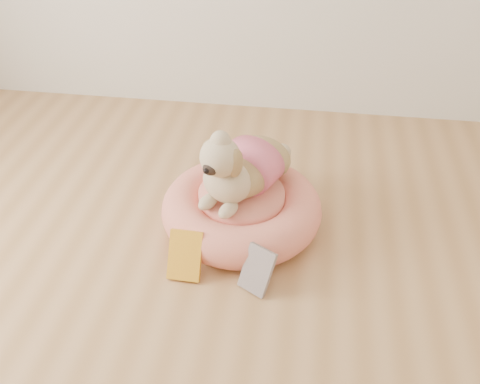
# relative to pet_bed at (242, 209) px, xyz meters

# --- Properties ---
(pet_bed) EXTENTS (0.73, 0.73, 0.19)m
(pet_bed) POSITION_rel_pet_bed_xyz_m (0.00, 0.00, 0.00)
(pet_bed) COLOR #E86C5A
(pet_bed) RESTS_ON floor
(dog) EXTENTS (0.54, 0.62, 0.38)m
(dog) POSITION_rel_pet_bed_xyz_m (-0.01, 0.00, 0.29)
(dog) COLOR olive
(dog) RESTS_ON pet_bed
(book_yellow) EXTENTS (0.14, 0.14, 0.19)m
(book_yellow) POSITION_rel_pet_bed_xyz_m (-0.18, -0.35, 0.00)
(book_yellow) COLOR yellow
(book_yellow) RESTS_ON floor
(book_white) EXTENTS (0.16, 0.15, 0.18)m
(book_white) POSITION_rel_pet_bed_xyz_m (0.12, -0.38, -0.00)
(book_white) COLOR white
(book_white) RESTS_ON floor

